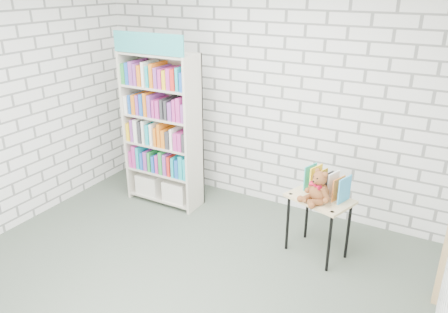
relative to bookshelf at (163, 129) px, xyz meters
The scene contains 6 objects.
ground 2.00m from the bookshelf, 51.49° to the right, with size 4.50×4.50×0.00m, color #495547.
room_shell 1.91m from the bookshelf, 51.49° to the right, with size 4.52×4.02×2.81m.
bookshelf is the anchor object (origin of this frame).
display_table 2.16m from the bookshelf, ahead, with size 0.72×0.60×0.67m.
table_books 2.16m from the bookshelf, ahead, with size 0.47×0.32×0.26m.
teddy_bear 2.14m from the bookshelf, ahead, with size 0.32×0.31×0.34m.
Camera 1 is at (2.09, -2.78, 2.74)m, focal length 35.00 mm.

